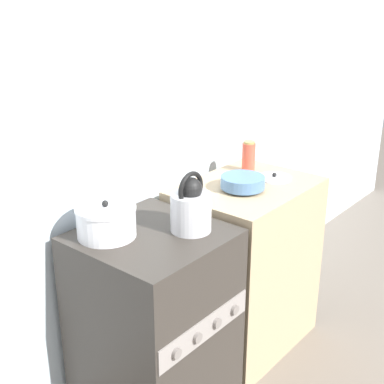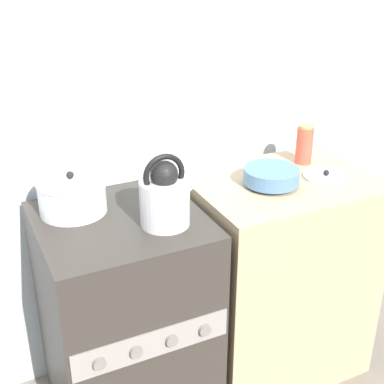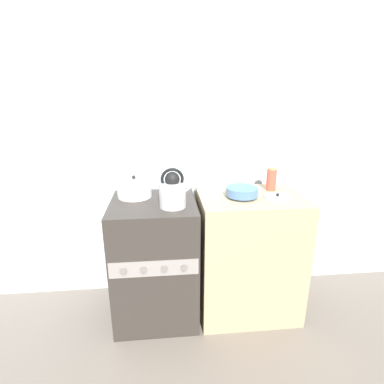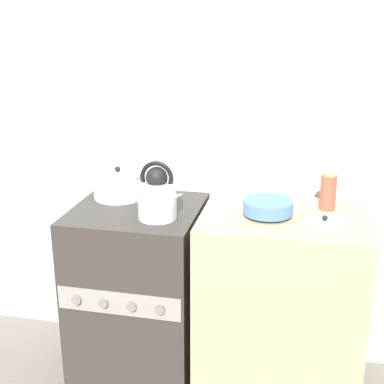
{
  "view_description": "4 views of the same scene",
  "coord_description": "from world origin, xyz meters",
  "px_view_note": "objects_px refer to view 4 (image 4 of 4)",
  "views": [
    {
      "loc": [
        -1.46,
        -1.14,
        1.88
      ],
      "look_at": [
        0.26,
        0.29,
        1.02
      ],
      "focal_mm": 50.0,
      "sensor_mm": 36.0,
      "label": 1
    },
    {
      "loc": [
        -0.5,
        -1.35,
        1.82
      ],
      "look_at": [
        0.3,
        0.32,
        0.94
      ],
      "focal_mm": 50.0,
      "sensor_mm": 36.0,
      "label": 2
    },
    {
      "loc": [
        0.08,
        -1.67,
        1.62
      ],
      "look_at": [
        0.27,
        0.26,
        0.98
      ],
      "focal_mm": 28.0,
      "sensor_mm": 36.0,
      "label": 3
    },
    {
      "loc": [
        0.77,
        -1.96,
        1.78
      ],
      "look_at": [
        0.26,
        0.31,
        1.0
      ],
      "focal_mm": 50.0,
      "sensor_mm": 36.0,
      "label": 4
    }
  ],
  "objects_px": {
    "kettle": "(157,196)",
    "enamel_bowl": "(268,207)",
    "loose_pot_lid": "(325,222)",
    "storage_jar": "(328,192)",
    "stove": "(139,293)",
    "cooking_pot": "(118,184)"
  },
  "relations": [
    {
      "from": "loose_pot_lid",
      "to": "storage_jar",
      "type": "bearing_deg",
      "value": 85.98
    },
    {
      "from": "enamel_bowl",
      "to": "loose_pot_lid",
      "type": "xyz_separation_m",
      "value": [
        0.24,
        -0.03,
        -0.03
      ]
    },
    {
      "from": "storage_jar",
      "to": "loose_pot_lid",
      "type": "relative_size",
      "value": 0.93
    },
    {
      "from": "cooking_pot",
      "to": "enamel_bowl",
      "type": "distance_m",
      "value": 0.77
    },
    {
      "from": "enamel_bowl",
      "to": "loose_pot_lid",
      "type": "bearing_deg",
      "value": -8.04
    },
    {
      "from": "enamel_bowl",
      "to": "stove",
      "type": "bearing_deg",
      "value": 176.63
    },
    {
      "from": "cooking_pot",
      "to": "storage_jar",
      "type": "height_order",
      "value": "storage_jar"
    },
    {
      "from": "enamel_bowl",
      "to": "loose_pot_lid",
      "type": "height_order",
      "value": "enamel_bowl"
    },
    {
      "from": "stove",
      "to": "storage_jar",
      "type": "relative_size",
      "value": 5.33
    },
    {
      "from": "storage_jar",
      "to": "enamel_bowl",
      "type": "bearing_deg",
      "value": -151.4
    },
    {
      "from": "stove",
      "to": "cooking_pot",
      "type": "distance_m",
      "value": 0.55
    },
    {
      "from": "cooking_pot",
      "to": "storage_jar",
      "type": "relative_size",
      "value": 1.48
    },
    {
      "from": "storage_jar",
      "to": "kettle",
      "type": "bearing_deg",
      "value": -164.3
    },
    {
      "from": "stove",
      "to": "loose_pot_lid",
      "type": "xyz_separation_m",
      "value": [
        0.86,
        -0.07,
        0.49
      ]
    },
    {
      "from": "enamel_bowl",
      "to": "kettle",
      "type": "bearing_deg",
      "value": -172.0
    },
    {
      "from": "kettle",
      "to": "loose_pot_lid",
      "type": "height_order",
      "value": "kettle"
    },
    {
      "from": "kettle",
      "to": "enamel_bowl",
      "type": "xyz_separation_m",
      "value": [
        0.48,
        0.07,
        -0.04
      ]
    },
    {
      "from": "stove",
      "to": "cooking_pot",
      "type": "bearing_deg",
      "value": 136.01
    },
    {
      "from": "kettle",
      "to": "stove",
      "type": "bearing_deg",
      "value": 142.41
    },
    {
      "from": "enamel_bowl",
      "to": "cooking_pot",
      "type": "bearing_deg",
      "value": 167.58
    },
    {
      "from": "stove",
      "to": "cooking_pot",
      "type": "height_order",
      "value": "cooking_pot"
    },
    {
      "from": "stove",
      "to": "kettle",
      "type": "xyz_separation_m",
      "value": [
        0.14,
        -0.1,
        0.56
      ]
    }
  ]
}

